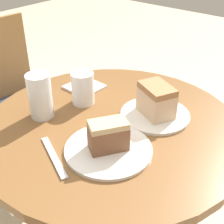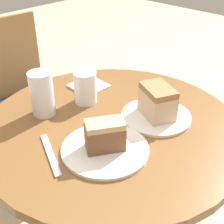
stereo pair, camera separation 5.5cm
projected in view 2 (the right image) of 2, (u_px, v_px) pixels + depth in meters
The scene contains 10 objects.
table at pixel (112, 158), 1.08m from camera, with size 0.83×0.83×0.71m.
chair at pixel (23, 100), 1.64m from camera, with size 0.44×0.45×0.85m.
plate_near at pixel (105, 149), 0.88m from camera, with size 0.25×0.25×0.01m.
plate_far at pixel (156, 116), 1.02m from camera, with size 0.23×0.23×0.01m.
cake_slice_near at pixel (105, 135), 0.85m from camera, with size 0.12×0.11×0.09m.
cake_slice_far at pixel (157, 102), 0.99m from camera, with size 0.13×0.14×0.10m.
glass_lemonade at pixel (85, 89), 1.09m from camera, with size 0.08×0.08×0.11m.
glass_water at pixel (42, 95), 1.01m from camera, with size 0.08×0.08×0.15m.
napkin_stack at pixel (89, 86), 1.21m from camera, with size 0.13×0.13×0.01m.
fork at pixel (50, 154), 0.86m from camera, with size 0.09×0.18×0.00m.
Camera 2 is at (-0.60, -0.57, 1.27)m, focal length 50.00 mm.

